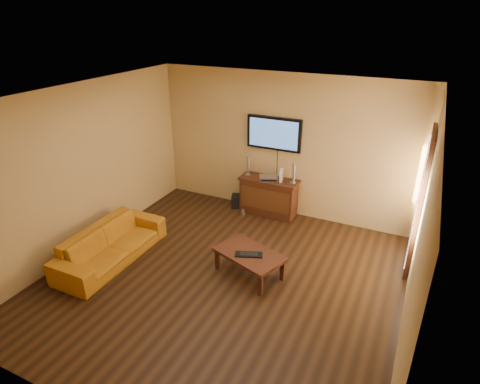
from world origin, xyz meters
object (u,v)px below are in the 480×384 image
Objects in this scene: sofa at (110,239)px; media_console at (268,196)px; coffee_table at (249,256)px; speaker_left at (248,166)px; speaker_right at (294,174)px; game_console at (282,175)px; bottle at (243,214)px; television at (274,133)px; av_receiver at (268,178)px; keyboard at (249,254)px; subwoofer at (238,201)px.

media_console is at bearing -33.28° from sofa.
speaker_left is (-0.93, 1.99, 0.58)m from coffee_table.
speaker_right is at bearing 3.44° from media_console.
speaker_right is 0.24m from game_console.
television is at bearing 56.51° from bottle.
media_console is 3.05m from sofa.
media_console is 3.34× the size of av_receiver.
media_console is 0.54m from game_console.
media_console reaches higher than keyboard.
speaker_right is 1.38m from subwoofer.
media_console is 4.52× the size of subwoofer.
bottle is 0.45× the size of keyboard.
av_receiver is 0.26m from game_console.
speaker_right is (-0.01, 1.99, 0.58)m from coffee_table.
av_receiver reaches higher than keyboard.
speaker_left reaches higher than subwoofer.
bottle is at bearing -161.95° from av_receiver.
speaker_left is at bearing 115.11° from coffee_table.
speaker_right is 1.96× the size of bottle.
speaker_right is 1.14× the size of av_receiver.
subwoofer is at bearing -165.80° from television.
av_receiver is at bearing -82.62° from media_console.
speaker_left is 2.32m from keyboard.
keyboard reaches higher than bottle.
game_console is at bearing 97.10° from keyboard.
speaker_left is 1.13× the size of av_receiver.
television is 1.64m from bottle.
keyboard is (0.50, -2.03, 0.02)m from media_console.
sofa is at bearing -129.48° from speaker_right.
game_console reaches higher than av_receiver.
sofa is 8.27× the size of game_console.
sofa reaches higher than keyboard.
game_console is at bearing -174.77° from speaker_right.
television is at bearing 18.14° from speaker_left.
bottle is at bearing 117.78° from keyboard.
keyboard is at bearing -76.17° from media_console.
speaker_right reaches higher than subwoofer.
television reaches higher than speaker_left.
coffee_table reaches higher than bottle.
speaker_right is (2.13, 2.59, 0.54)m from sofa.
television is 2.73× the size of speaker_right.
speaker_left is 0.99× the size of speaker_right.
speaker_left is (-0.45, -0.15, -0.68)m from television.
speaker_left is at bearing 101.66° from bottle.
keyboard is at bearing -81.50° from subwoofer.
bottle is (0.08, -0.41, -0.82)m from speaker_left.
sofa is 9.84× the size of bottle.
game_console reaches higher than sofa.
speaker_right is 1.24m from bottle.
subwoofer is at bearing 169.14° from game_console.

